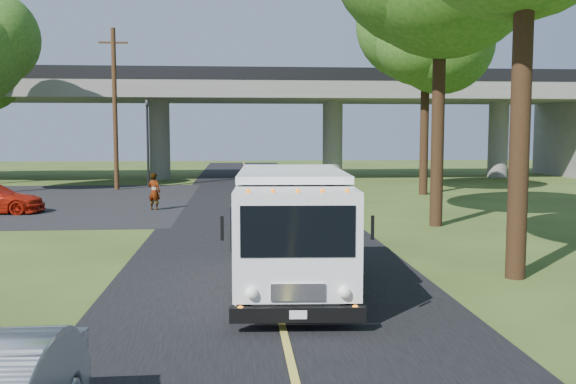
{
  "coord_description": "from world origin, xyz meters",
  "views": [
    {
      "loc": [
        -0.75,
        -12.75,
        3.3
      ],
      "look_at": [
        0.69,
        5.12,
        1.6
      ],
      "focal_mm": 40.0,
      "sensor_mm": 36.0,
      "label": 1
    }
  ],
  "objects": [
    {
      "name": "pedestrian",
      "position": [
        -4.19,
        14.28,
        0.79
      ],
      "size": [
        0.68,
        0.6,
        1.58
      ],
      "primitive_type": "imported",
      "rotation": [
        0.0,
        0.0,
        2.66
      ],
      "color": "gray",
      "rests_on": "ground"
    },
    {
      "name": "step_van",
      "position": [
        0.38,
        0.25,
        1.35
      ],
      "size": [
        2.48,
        6.03,
        2.49
      ],
      "rotation": [
        0.0,
        0.0,
        -0.05
      ],
      "color": "white",
      "rests_on": "ground"
    },
    {
      "name": "lane_line",
      "position": [
        0.0,
        10.0,
        0.03
      ],
      "size": [
        0.12,
        90.0,
        0.01
      ],
      "primitive_type": "cube",
      "color": "gold",
      "rests_on": "road"
    },
    {
      "name": "parking_lot",
      "position": [
        -11.0,
        18.0,
        0.01
      ],
      "size": [
        16.0,
        18.0,
        0.01
      ],
      "primitive_type": "cube",
      "color": "black",
      "rests_on": "ground"
    },
    {
      "name": "traffic_signal",
      "position": [
        -6.0,
        26.0,
        3.2
      ],
      "size": [
        0.18,
        0.22,
        5.2
      ],
      "color": "black",
      "rests_on": "ground"
    },
    {
      "name": "road",
      "position": [
        0.0,
        10.0,
        0.01
      ],
      "size": [
        7.0,
        90.0,
        0.02
      ],
      "primitive_type": "cube",
      "color": "black",
      "rests_on": "ground"
    },
    {
      "name": "overpass",
      "position": [
        0.0,
        32.0,
        4.56
      ],
      "size": [
        54.0,
        10.0,
        7.3
      ],
      "color": "slate",
      "rests_on": "ground"
    },
    {
      "name": "ground",
      "position": [
        0.0,
        0.0,
        0.0
      ],
      "size": [
        120.0,
        120.0,
        0.0
      ],
      "primitive_type": "plane",
      "color": "#324518",
      "rests_on": "ground"
    },
    {
      "name": "tree_right_far",
      "position": [
        9.21,
        19.84,
        8.3
      ],
      "size": [
        5.77,
        5.67,
        10.99
      ],
      "color": "#382314",
      "rests_on": "ground"
    },
    {
      "name": "utility_pole",
      "position": [
        -7.5,
        24.0,
        4.59
      ],
      "size": [
        1.6,
        0.26,
        9.0
      ],
      "color": "#472D19",
      "rests_on": "ground"
    }
  ]
}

